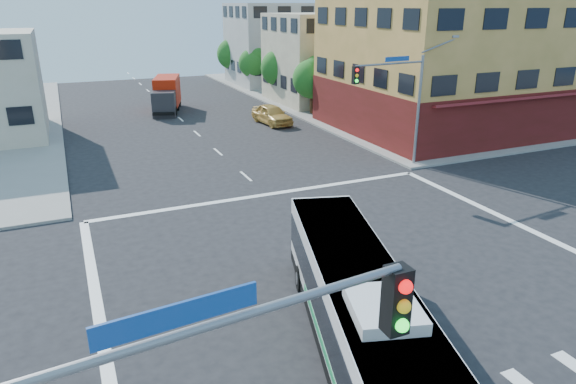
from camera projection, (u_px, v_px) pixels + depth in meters
name	position (u px, v px, depth m)	size (l,w,h in m)	color
ground	(355.00, 272.00, 20.15)	(120.00, 120.00, 0.00)	black
sidewalk_ne	(455.00, 88.00, 63.40)	(50.00, 50.00, 0.15)	gray
corner_building_ne	(455.00, 57.00, 41.54)	(18.10, 15.44, 14.00)	#D99C4E
building_east_near	(331.00, 58.00, 54.20)	(12.06, 10.06, 9.00)	beige
building_east_far	(280.00, 44.00, 66.06)	(12.06, 10.06, 10.00)	#A9A9A3
signal_mast_ne	(399.00, 90.00, 30.98)	(7.91, 1.13, 8.07)	gray
street_tree_a	(313.00, 76.00, 47.40)	(3.60, 3.60, 5.53)	#362413
street_tree_b	(280.00, 66.00, 54.22)	(3.80, 3.80, 5.79)	#362413
street_tree_c	(254.00, 61.00, 61.19)	(3.40, 3.40, 5.29)	#362413
street_tree_d	(233.00, 52.00, 67.93)	(4.00, 4.00, 6.03)	#362413
transit_bus	(354.00, 301.00, 15.28)	(5.24, 11.02, 3.20)	black
box_truck	(167.00, 95.00, 49.72)	(4.05, 7.45, 3.22)	#26262A
parked_car	(272.00, 114.00, 44.74)	(1.98, 4.92, 1.68)	gold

